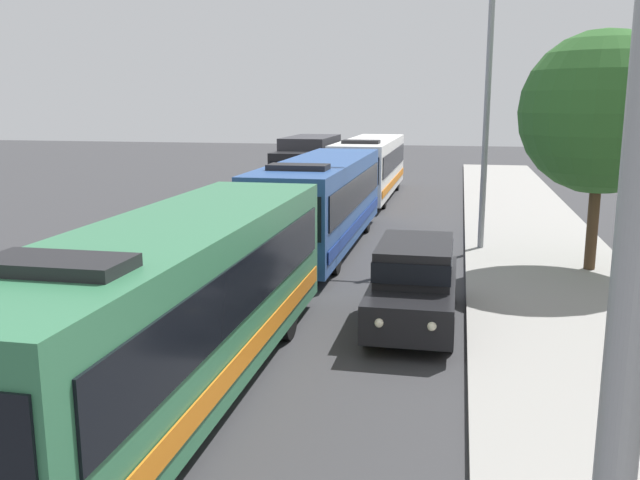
% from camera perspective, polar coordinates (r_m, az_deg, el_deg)
% --- Properties ---
extents(bus_lead, '(2.58, 11.29, 3.21)m').
position_cam_1_polar(bus_lead, '(11.78, -11.93, -5.05)').
color(bus_lead, '#33724C').
rests_on(bus_lead, ground_plane).
extents(bus_second_in_line, '(2.58, 11.47, 3.21)m').
position_cam_1_polar(bus_second_in_line, '(23.35, 0.13, 3.40)').
color(bus_second_in_line, '#284C8C').
rests_on(bus_second_in_line, ground_plane).
extents(bus_middle, '(2.58, 11.75, 3.21)m').
position_cam_1_polar(bus_middle, '(35.93, 4.23, 6.25)').
color(bus_middle, silver).
rests_on(bus_middle, ground_plane).
extents(white_suv, '(1.86, 4.94, 1.90)m').
position_cam_1_polar(white_suv, '(15.56, 7.92, -3.34)').
color(white_suv, black).
rests_on(white_suv, ground_plane).
extents(box_truck_oncoming, '(2.35, 7.20, 3.15)m').
position_cam_1_polar(box_truck_oncoming, '(36.26, -1.03, 6.34)').
color(box_truck_oncoming, black).
rests_on(box_truck_oncoming, ground_plane).
extents(streetlamp_mid, '(5.21, 0.28, 8.75)m').
position_cam_1_polar(streetlamp_mid, '(23.16, 13.91, 12.26)').
color(streetlamp_mid, gray).
rests_on(streetlamp_mid, sidewalk).
extents(roadside_tree, '(4.61, 4.61, 6.85)m').
position_cam_1_polar(roadside_tree, '(21.05, 22.56, 9.82)').
color(roadside_tree, '#4C3823').
rests_on(roadside_tree, sidewalk).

